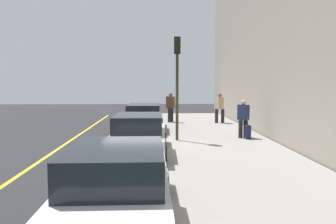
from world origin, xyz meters
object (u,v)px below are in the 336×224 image
parked_car_silver (139,136)px  rolling_suitcase (248,132)px  parked_car_maroon (144,119)px  pedestrian_navy_coat (243,117)px  pedestrian_brown_coat (171,106)px  traffic_light_pole (177,71)px  parked_car_white (117,187)px  pedestrian_tan_coat (220,107)px

parked_car_silver → rolling_suitcase: (2.80, -4.59, -0.31)m
parked_car_maroon → pedestrian_navy_coat: (-2.38, -4.51, 0.29)m
parked_car_maroon → pedestrian_brown_coat: 3.93m
parked_car_silver → pedestrian_navy_coat: 5.50m
traffic_light_pole → parked_car_maroon: bearing=26.8°
pedestrian_navy_coat → pedestrian_brown_coat: 6.70m
parked_car_silver → rolling_suitcase: size_ratio=4.65×
parked_car_white → parked_car_silver: size_ratio=0.98×
pedestrian_tan_coat → pedestrian_navy_coat: bearing=-179.7°
parked_car_maroon → rolling_suitcase: bearing=-120.8°
traffic_light_pole → parked_car_silver: bearing=150.1°
pedestrian_navy_coat → pedestrian_brown_coat: bearing=26.7°
parked_car_white → pedestrian_navy_coat: (8.89, -4.56, 0.29)m
pedestrian_tan_coat → parked_car_maroon: bearing=124.5°
parked_car_silver → pedestrian_tan_coat: size_ratio=2.46×
pedestrian_tan_coat → rolling_suitcase: size_ratio=1.89×
pedestrian_tan_coat → pedestrian_brown_coat: (0.53, 2.98, 0.02)m
rolling_suitcase → pedestrian_brown_coat: bearing=26.1°
pedestrian_navy_coat → rolling_suitcase: (-0.37, -0.10, -0.60)m
parked_car_silver → pedestrian_brown_coat: pedestrian_brown_coat is taller
pedestrian_navy_coat → traffic_light_pole: bearing=101.4°
parked_car_white → pedestrian_brown_coat: size_ratio=2.37×
parked_car_maroon → pedestrian_tan_coat: size_ratio=2.61×
parked_car_white → parked_car_silver: (5.71, -0.08, 0.00)m
parked_car_silver → pedestrian_brown_coat: 9.29m
parked_car_maroon → parked_car_white: bearing=179.7°
parked_car_silver → parked_car_white: bearing=179.2°
parked_car_silver → pedestrian_navy_coat: (3.18, -4.48, 0.29)m
parked_car_white → parked_car_maroon: bearing=-0.3°
pedestrian_tan_coat → pedestrian_brown_coat: pedestrian_brown_coat is taller
pedestrian_brown_coat → traffic_light_pole: (-6.59, -0.00, 1.96)m
parked_car_white → parked_car_maroon: size_ratio=0.92×
parked_car_maroon → rolling_suitcase: (-2.75, -4.62, -0.31)m
pedestrian_navy_coat → rolling_suitcase: 0.71m
pedestrian_brown_coat → pedestrian_tan_coat: bearing=-100.1°
pedestrian_tan_coat → rolling_suitcase: 5.87m
parked_car_maroon → pedestrian_tan_coat: 5.45m
parked_car_maroon → rolling_suitcase: size_ratio=4.93×
parked_car_maroon → traffic_light_pole: traffic_light_pole is taller
pedestrian_brown_coat → rolling_suitcase: pedestrian_brown_coat is taller
parked_car_white → rolling_suitcase: bearing=-28.7°
pedestrian_tan_coat → parked_car_white: bearing=162.4°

